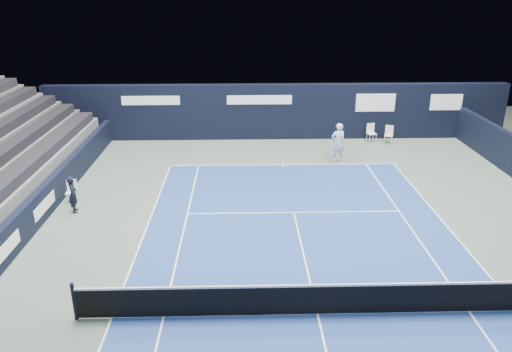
{
  "coord_description": "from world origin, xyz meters",
  "views": [
    {
      "loc": [
        -1.97,
        -11.08,
        8.27
      ],
      "look_at": [
        -1.45,
        7.02,
        1.3
      ],
      "focal_mm": 35.0,
      "sensor_mm": 36.0,
      "label": 1
    }
  ],
  "objects_px": {
    "tennis_player": "(338,142)",
    "folding_chair_back_b": "(371,131)",
    "folding_chair_back_a": "(389,131)",
    "line_judge_chair": "(72,189)",
    "tennis_net": "(318,298)"
  },
  "relations": [
    {
      "from": "tennis_player",
      "to": "folding_chair_back_b",
      "type": "bearing_deg",
      "value": 52.87
    },
    {
      "from": "folding_chair_back_a",
      "to": "line_judge_chair",
      "type": "distance_m",
      "value": 16.9
    },
    {
      "from": "tennis_net",
      "to": "folding_chair_back_b",
      "type": "bearing_deg",
      "value": 71.46
    },
    {
      "from": "folding_chair_back_b",
      "to": "line_judge_chair",
      "type": "distance_m",
      "value": 16.23
    },
    {
      "from": "folding_chair_back_b",
      "to": "tennis_player",
      "type": "xyz_separation_m",
      "value": [
        -2.49,
        -3.29,
        0.39
      ]
    },
    {
      "from": "folding_chair_back_b",
      "to": "tennis_player",
      "type": "height_order",
      "value": "tennis_player"
    },
    {
      "from": "folding_chair_back_b",
      "to": "folding_chair_back_a",
      "type": "bearing_deg",
      "value": -30.35
    },
    {
      "from": "line_judge_chair",
      "to": "tennis_player",
      "type": "relative_size",
      "value": 0.47
    },
    {
      "from": "line_judge_chair",
      "to": "tennis_player",
      "type": "bearing_deg",
      "value": 19.44
    },
    {
      "from": "folding_chair_back_a",
      "to": "tennis_player",
      "type": "distance_m",
      "value": 4.55
    },
    {
      "from": "folding_chair_back_a",
      "to": "line_judge_chair",
      "type": "height_order",
      "value": "folding_chair_back_a"
    },
    {
      "from": "folding_chair_back_a",
      "to": "line_judge_chair",
      "type": "bearing_deg",
      "value": -133.22
    },
    {
      "from": "folding_chair_back_a",
      "to": "line_judge_chair",
      "type": "xyz_separation_m",
      "value": [
        -15.08,
        -7.63,
        -0.14
      ]
    },
    {
      "from": "tennis_net",
      "to": "tennis_player",
      "type": "height_order",
      "value": "tennis_player"
    },
    {
      "from": "folding_chair_back_a",
      "to": "folding_chair_back_b",
      "type": "xyz_separation_m",
      "value": [
        -0.92,
        0.31,
        -0.08
      ]
    }
  ]
}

